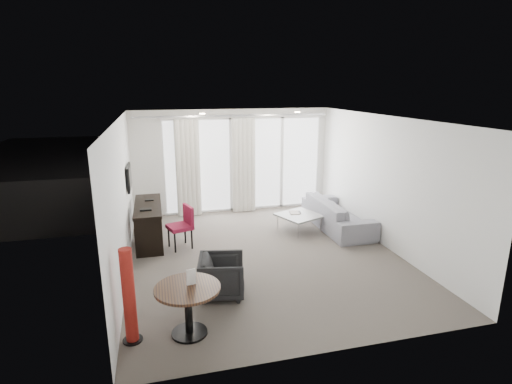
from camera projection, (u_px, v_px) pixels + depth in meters
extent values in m
cube|color=#534C44|center=(264.00, 255.00, 7.69)|extent=(5.00, 6.00, 0.00)
cube|color=white|center=(264.00, 118.00, 7.02)|extent=(5.00, 6.00, 0.00)
cube|color=silver|center=(122.00, 199.00, 6.76)|extent=(0.00, 6.00, 2.60)
cube|color=silver|center=(385.00, 182.00, 7.95)|extent=(0.00, 6.00, 2.60)
cube|color=silver|center=(334.00, 254.00, 4.55)|extent=(5.00, 0.00, 2.60)
cylinder|color=#FFE0B2|center=(202.00, 114.00, 8.30)|extent=(0.12, 0.12, 0.02)
cylinder|color=#FFE0B2|center=(297.00, 112.00, 8.81)|extent=(0.12, 0.12, 0.02)
cylinder|color=maroon|center=(129.00, 296.00, 4.94)|extent=(0.29, 0.29, 1.26)
imported|color=black|center=(222.00, 276.00, 6.15)|extent=(0.81, 0.80, 0.63)
imported|color=slate|center=(337.00, 214.00, 9.11)|extent=(0.88, 2.26, 0.66)
cube|color=#4D4D50|center=(234.00, 196.00, 11.99)|extent=(5.60, 3.00, 0.12)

